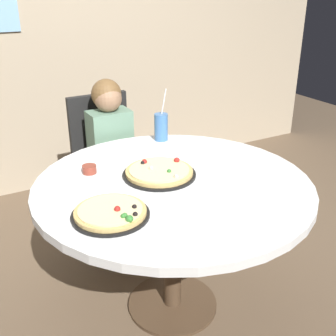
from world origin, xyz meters
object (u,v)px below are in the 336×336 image
at_px(pizza_cheese, 111,213).
at_px(soda_cup, 161,127).
at_px(dining_table, 173,198).
at_px(diner_child, 117,175).
at_px(pizza_veggie, 159,172).
at_px(sauce_bowl, 89,169).
at_px(chair_wooden, 105,159).

xyz_separation_m(pizza_cheese, soda_cup, (0.60, 0.69, 0.06)).
relative_size(dining_table, diner_child, 1.22).
height_order(pizza_cheese, soda_cup, soda_cup).
bearing_deg(dining_table, pizza_veggie, 105.81).
bearing_deg(soda_cup, dining_table, -112.57).
relative_size(diner_child, pizza_cheese, 3.40).
height_order(dining_table, sauce_bowl, sauce_bowl).
bearing_deg(dining_table, sauce_bowl, 137.80).
xyz_separation_m(pizza_veggie, soda_cup, (0.24, 0.44, 0.06)).
xyz_separation_m(dining_table, sauce_bowl, (-0.31, 0.28, 0.11)).
bearing_deg(pizza_veggie, chair_wooden, 88.27).
height_order(pizza_cheese, sauce_bowl, pizza_cheese).
xyz_separation_m(soda_cup, sauce_bowl, (-0.53, -0.24, -0.06)).
distance_m(pizza_cheese, soda_cup, 0.91).
relative_size(dining_table, pizza_cheese, 4.14).
bearing_deg(pizza_veggie, soda_cup, 60.69).
bearing_deg(soda_cup, pizza_veggie, -119.31).
bearing_deg(sauce_bowl, diner_child, 54.46).
relative_size(chair_wooden, pizza_veggie, 2.66).
bearing_deg(pizza_cheese, chair_wooden, 70.45).
bearing_deg(soda_cup, sauce_bowl, -155.47).
distance_m(dining_table, diner_child, 0.75).
xyz_separation_m(dining_table, pizza_veggie, (-0.03, 0.09, 0.10)).
bearing_deg(pizza_cheese, soda_cup, 48.89).
height_order(chair_wooden, sauce_bowl, chair_wooden).
xyz_separation_m(chair_wooden, pizza_cheese, (-0.38, -1.07, 0.24)).
relative_size(dining_table, sauce_bowl, 18.81).
height_order(soda_cup, sauce_bowl, soda_cup).
bearing_deg(diner_child, chair_wooden, 90.68).
relative_size(diner_child, sauce_bowl, 15.46).
bearing_deg(diner_child, soda_cup, -42.10).
height_order(pizza_veggie, pizza_cheese, same).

